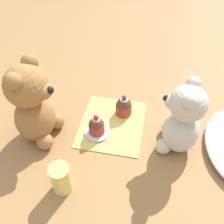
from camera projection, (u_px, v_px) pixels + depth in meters
ground_plane at (112, 124)px, 0.84m from camera, size 4.00×4.00×0.00m
knitted_placemat at (112, 124)px, 0.84m from camera, size 0.23×0.20×0.01m
teddy_bear_cream at (182, 120)px, 0.71m from camera, size 0.13×0.12×0.23m
teddy_bear_tan at (33, 104)px, 0.72m from camera, size 0.14×0.14×0.26m
cupcake_near_cream_bear at (124, 106)px, 0.85m from camera, size 0.05×0.05×0.07m
saucer_plate at (97, 132)px, 0.81m from camera, size 0.08×0.08×0.01m
cupcake_near_tan_bear at (96, 126)px, 0.79m from camera, size 0.05×0.05×0.07m
juice_glass at (61, 179)px, 0.65m from camera, size 0.05×0.05×0.09m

